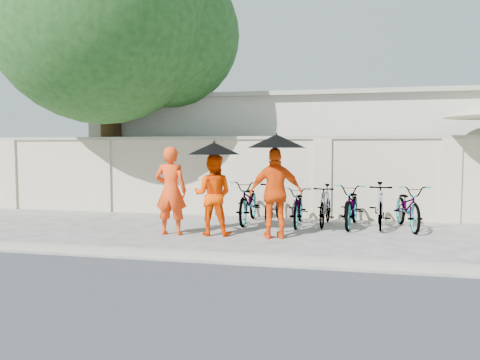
# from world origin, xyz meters

# --- Properties ---
(ground) EXTENTS (80.00, 80.00, 0.00)m
(ground) POSITION_xyz_m (0.00, 0.00, 0.00)
(ground) COLOR #A5A29E
(kerb) EXTENTS (40.00, 0.16, 0.12)m
(kerb) POSITION_xyz_m (0.00, -1.70, 0.06)
(kerb) COLOR #9B9988
(kerb) RESTS_ON ground
(compound_wall) EXTENTS (20.00, 0.30, 2.00)m
(compound_wall) POSITION_xyz_m (1.00, 3.20, 1.00)
(compound_wall) COLOR beige
(compound_wall) RESTS_ON ground
(building_behind) EXTENTS (14.00, 6.00, 3.20)m
(building_behind) POSITION_xyz_m (2.00, 7.00, 1.60)
(building_behind) COLOR beige
(building_behind) RESTS_ON ground
(shade_tree) EXTENTS (6.70, 6.20, 8.20)m
(shade_tree) POSITION_xyz_m (-3.66, 2.97, 5.10)
(shade_tree) COLOR brown
(shade_tree) RESTS_ON ground
(monk_left) EXTENTS (0.68, 0.47, 1.81)m
(monk_left) POSITION_xyz_m (-0.93, 0.20, 0.91)
(monk_left) COLOR #FF4110
(monk_left) RESTS_ON ground
(monk_center) EXTENTS (0.83, 0.66, 1.66)m
(monk_center) POSITION_xyz_m (-0.08, 0.35, 0.83)
(monk_center) COLOR #FF4500
(monk_center) RESTS_ON ground
(parasol_center) EXTENTS (1.06, 1.06, 0.96)m
(parasol_center) POSITION_xyz_m (-0.03, 0.27, 1.77)
(parasol_center) COLOR black
(parasol_center) RESTS_ON ground
(monk_right) EXTENTS (1.13, 0.71, 1.79)m
(monk_right) POSITION_xyz_m (1.23, 0.28, 0.89)
(monk_right) COLOR #FF4E0A
(monk_right) RESTS_ON ground
(parasol_right) EXTENTS (1.15, 1.15, 1.03)m
(parasol_right) POSITION_xyz_m (1.25, 0.20, 1.91)
(parasol_right) COLOR black
(parasol_right) RESTS_ON ground
(bike_0) EXTENTS (0.72, 1.97, 1.03)m
(bike_0) POSITION_xyz_m (0.33, 2.03, 0.51)
(bike_0) COLOR gray
(bike_0) RESTS_ON ground
(bike_1) EXTENTS (0.63, 1.74, 1.02)m
(bike_1) POSITION_xyz_m (0.93, 2.11, 0.51)
(bike_1) COLOR gray
(bike_1) RESTS_ON ground
(bike_2) EXTENTS (0.63, 1.74, 0.91)m
(bike_2) POSITION_xyz_m (1.53, 1.89, 0.46)
(bike_2) COLOR gray
(bike_2) RESTS_ON ground
(bike_3) EXTENTS (0.60, 1.62, 0.95)m
(bike_3) POSITION_xyz_m (2.12, 1.95, 0.48)
(bike_3) COLOR gray
(bike_3) RESTS_ON ground
(bike_4) EXTENTS (0.90, 1.96, 0.99)m
(bike_4) POSITION_xyz_m (2.72, 1.95, 0.50)
(bike_4) COLOR gray
(bike_4) RESTS_ON ground
(bike_5) EXTENTS (0.55, 1.71, 1.02)m
(bike_5) POSITION_xyz_m (3.32, 1.95, 0.51)
(bike_5) COLOR gray
(bike_5) RESTS_ON ground
(bike_6) EXTENTS (0.88, 1.95, 0.99)m
(bike_6) POSITION_xyz_m (3.92, 1.94, 0.50)
(bike_6) COLOR gray
(bike_6) RESTS_ON ground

